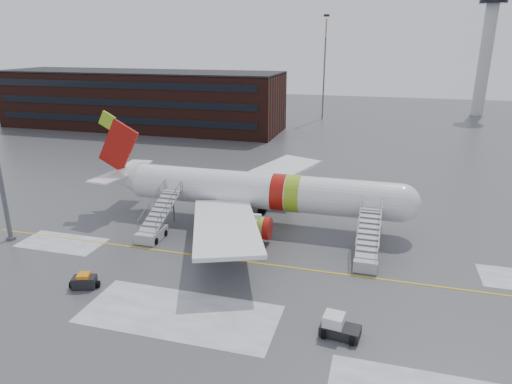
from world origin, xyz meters
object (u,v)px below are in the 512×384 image
(airstair_fwd, at_px, (367,251))
(baggage_tractor, at_px, (84,282))
(airstair_aft, at_px, (155,226))
(pushback_tug, at_px, (338,327))
(airliner, at_px, (252,191))

(airstair_fwd, bearing_deg, baggage_tractor, -153.64)
(airstair_aft, bearing_deg, airstair_fwd, 0.00)
(airstair_aft, distance_m, baggage_tractor, 10.48)
(pushback_tug, bearing_deg, airliner, 121.64)
(pushback_tug, bearing_deg, airstair_aft, 149.47)
(airstair_fwd, bearing_deg, airliner, 151.94)
(airstair_aft, bearing_deg, pushback_tug, -30.53)
(airstair_fwd, xyz_separation_m, pushback_tug, (-1.30, -11.24, -0.41))
(airliner, distance_m, airstair_fwd, 14.09)
(airliner, bearing_deg, pushback_tug, -58.36)
(airliner, xyz_separation_m, airstair_fwd, (12.26, -6.54, -2.35))
(airliner, height_order, airstair_aft, airliner)
(airstair_aft, xyz_separation_m, baggage_tractor, (-0.71, -10.45, -0.56))
(airstair_aft, distance_m, pushback_tug, 22.14)
(airstair_aft, height_order, pushback_tug, airstair_aft)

